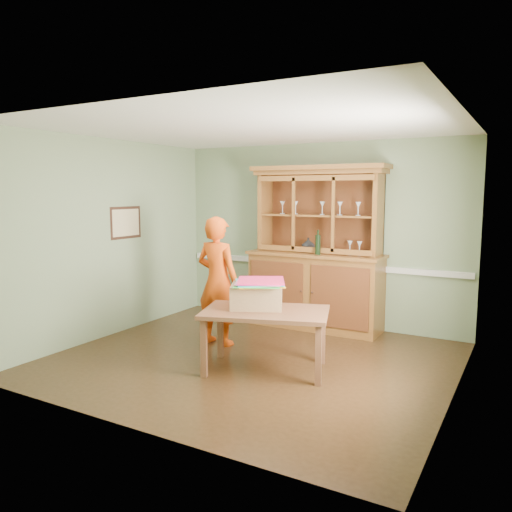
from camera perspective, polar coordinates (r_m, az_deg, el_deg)
The scene contains 14 objects.
floor at distance 6.06m, azimuth -0.50°, elevation -11.77°, with size 4.50×4.50×0.00m, color #3E2714.
ceiling at distance 5.77m, azimuth -0.53°, elevation 14.46°, with size 4.50×4.50×0.00m, color white.
wall_back at distance 7.55m, azimuth 7.08°, elevation 2.47°, with size 4.50×4.50×0.00m, color gray.
wall_left at distance 7.15m, azimuth -16.36°, elevation 1.95°, with size 4.00×4.00×0.00m, color gray.
wall_right at distance 5.04m, azimuth 22.25°, elevation -0.45°, with size 4.00×4.00×0.00m, color gray.
wall_front at distance 4.16m, azimuth -14.37°, elevation -1.66°, with size 4.50×4.50×0.00m, color gray.
chair_rail at distance 7.58m, azimuth 6.95°, elevation -0.94°, with size 4.41×0.05×0.08m, color silver.
framed_map at distance 7.33m, azimuth -14.62°, elevation 3.71°, with size 0.03×0.60×0.46m.
window_panel at distance 4.73m, azimuth 21.63°, elevation 0.94°, with size 0.03×0.96×1.36m.
china_hutch at distance 7.34m, azimuth 6.88°, elevation -1.81°, with size 2.01×0.66×2.36m.
dining_table at distance 5.57m, azimuth 1.09°, elevation -7.02°, with size 1.56×1.21×0.68m.
cardboard_box at distance 5.65m, azimuth 0.09°, elevation -4.58°, with size 0.57×0.45×0.26m, color #94734C.
kite_stack at distance 5.59m, azimuth 0.46°, elevation -3.05°, with size 0.70×0.70×0.05m.
person at distance 6.50m, azimuth -4.41°, elevation -2.85°, with size 0.61×0.40×1.67m, color #DD490D.
Camera 1 is at (2.85, -4.96, 1.99)m, focal length 35.00 mm.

